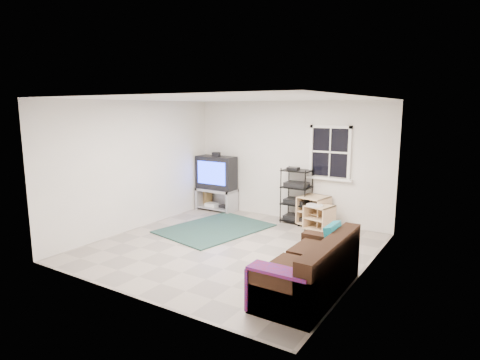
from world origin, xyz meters
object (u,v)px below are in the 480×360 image
Objects in this scene: av_rack at (296,199)px; side_table_right at (320,216)px; sofa at (311,272)px; side_table_left at (315,210)px; tv_unit at (217,179)px.

side_table_right is (0.66, -0.30, -0.21)m from av_rack.
av_rack is 3.41m from sofa.
side_table_left is at bearing 110.98° from sofa.
side_table_left is 3.21m from sofa.
tv_unit is at bearing -179.64° from side_table_left.
sofa reaches higher than side_table_right.
av_rack reaches higher than sofa.
side_table_left is at bearing -1.29° from av_rack.
av_rack is at bearing 155.49° from side_table_right.
av_rack is 1.88× the size of side_table_left.
side_table_right is at bearing -5.71° from tv_unit.
av_rack is 0.47m from side_table_left.
sofa is at bearing -69.02° from side_table_left.
side_table_left is (0.43, -0.01, -0.18)m from av_rack.
av_rack is 0.75m from side_table_right.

